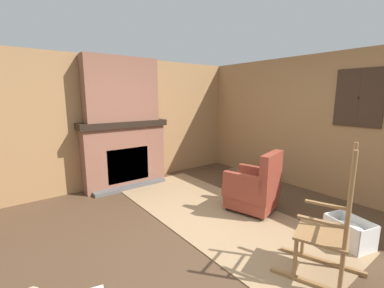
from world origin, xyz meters
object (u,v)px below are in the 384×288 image
at_px(laundry_basket, 349,232).
at_px(oil_lamp_vase, 110,117).
at_px(storage_case, 137,117).
at_px(firewood_stack, 244,176).
at_px(armchair, 254,189).
at_px(rocking_chair, 327,235).

height_order(laundry_basket, oil_lamp_vase, oil_lamp_vase).
distance_m(laundry_basket, storage_case, 3.82).
relative_size(firewood_stack, oil_lamp_vase, 2.15).
bearing_deg(firewood_stack, laundry_basket, -17.37).
relative_size(oil_lamp_vase, storage_case, 1.04).
relative_size(armchair, rocking_chair, 0.72).
bearing_deg(armchair, storage_case, 2.72).
distance_m(armchair, oil_lamp_vase, 2.80).
relative_size(rocking_chair, laundry_basket, 2.41).
height_order(armchair, laundry_basket, armchair).
bearing_deg(storage_case, rocking_chair, 2.32).
distance_m(firewood_stack, oil_lamp_vase, 2.79).
distance_m(armchair, firewood_stack, 1.29).
height_order(oil_lamp_vase, storage_case, oil_lamp_vase).
distance_m(oil_lamp_vase, storage_case, 0.54).
bearing_deg(laundry_basket, armchair, -172.05).
xyz_separation_m(armchair, rocking_chair, (1.33, -0.60, 0.08)).
height_order(armchair, storage_case, storage_case).
bearing_deg(laundry_basket, oil_lamp_vase, -157.55).
bearing_deg(oil_lamp_vase, armchair, 29.33).
bearing_deg(laundry_basket, storage_case, -165.41).
relative_size(armchair, firewood_stack, 1.78).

